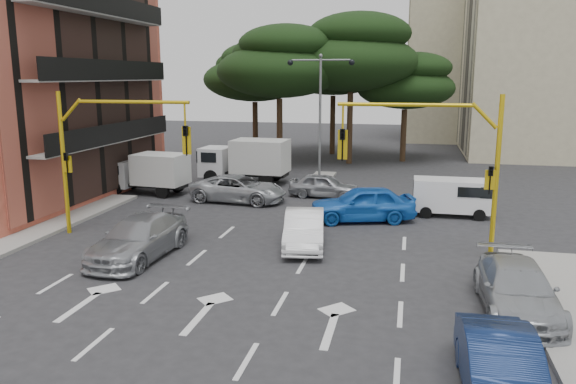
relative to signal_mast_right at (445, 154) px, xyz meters
name	(u,v)px	position (x,y,z in m)	size (l,w,h in m)	color
ground	(249,261)	(-6.80, -1.99, -3.88)	(120.00, 120.00, 0.00)	#28282B
median_strip	(319,180)	(-6.80, 14.01, -3.81)	(1.40, 6.00, 0.15)	gray
apartment_beige_far	(487,58)	(6.15, 42.01, 4.47)	(16.20, 12.15, 16.70)	tan
pine_left_near	(280,62)	(-10.75, 19.96, 3.72)	(9.15, 9.15, 10.23)	#382616
pine_center	(352,52)	(-5.75, 21.96, 4.41)	(9.98, 9.98, 11.16)	#382616
pine_left_far	(255,72)	(-13.75, 23.96, 3.03)	(8.32, 8.32, 9.30)	#382616
pine_right	(406,81)	(-1.75, 23.96, 2.33)	(7.49, 7.49, 8.37)	#382616
pine_back	(334,63)	(-7.75, 26.96, 3.72)	(9.15, 9.15, 10.23)	#382616
signal_mast_right	(445,154)	(0.00, 0.00, 0.00)	(5.79, 0.37, 6.00)	gold
signal_mast_left	(101,144)	(-13.61, 0.00, 0.00)	(5.79, 0.37, 6.00)	gold
street_lamp_center	(320,95)	(-6.80, 14.01, 1.54)	(4.16, 0.36, 7.77)	slate
car_white_hatch	(304,229)	(-5.17, 0.22, -3.17)	(1.50, 4.31, 1.42)	white
car_blue_compact	(362,204)	(-3.29, 4.71, -3.06)	(1.94, 4.82, 1.64)	blue
car_silver_wagon	(139,238)	(-10.88, -2.41, -3.13)	(2.11, 5.18, 1.50)	#999CA0
car_silver_cross_a	(239,189)	(-10.09, 7.40, -3.18)	(2.34, 5.07, 1.41)	#ADB1B6
car_silver_cross_b	(324,185)	(-5.80, 9.48, -3.23)	(1.55, 3.86, 1.32)	#97999E
car_navy_parked	(501,369)	(0.80, -9.42, -3.19)	(1.48, 4.24, 1.40)	#0E1D46
car_silver_parked	(517,289)	(1.90, -4.68, -3.18)	(1.97, 4.85, 1.41)	#A0A3A7
van_white	(452,197)	(0.82, 6.65, -2.98)	(1.64, 3.63, 1.81)	white
box_truck_a	(148,173)	(-15.78, 8.31, -2.72)	(1.98, 4.72, 2.32)	white
box_truck_b	(245,161)	(-11.30, 12.68, -2.51)	(2.34, 5.57, 2.74)	silver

